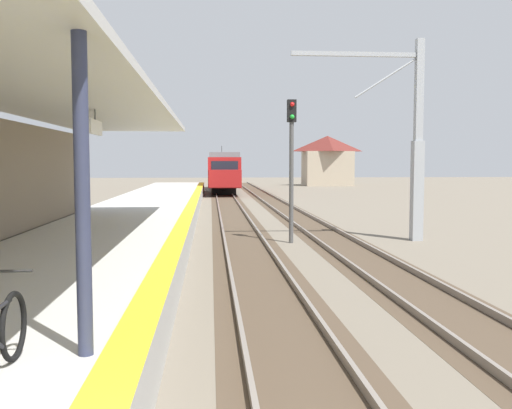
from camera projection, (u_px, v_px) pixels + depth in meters
station_platform at (116, 237)px, 18.94m from camera, size 5.00×80.00×0.91m
track_pair_nearest_platform at (241, 233)px, 23.30m from camera, size 2.34×120.00×0.16m
track_pair_middle at (322, 232)px, 23.57m from camera, size 2.34×120.00×0.16m
approaching_train at (223, 170)px, 57.67m from camera, size 2.93×19.60×4.76m
rail_signal_post at (291, 156)px, 20.56m from camera, size 0.32×0.34×5.20m
catenary_pylon_far_side at (410, 145)px, 21.16m from camera, size 5.00×0.40×7.50m
distant_trackside_house at (327, 160)px, 73.19m from camera, size 6.60×5.28×6.40m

